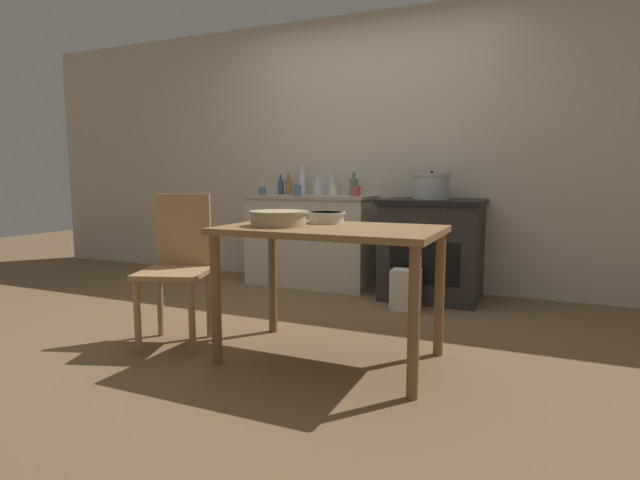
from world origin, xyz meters
TOP-DOWN VIEW (x-y plane):
  - ground_plane at (0.00, 0.00)m, footprint 14.00×14.00m
  - wall_back at (0.00, 1.58)m, footprint 8.00×0.07m
  - counter_cabinet at (-0.49, 1.30)m, footprint 1.22×0.53m
  - stove at (0.69, 1.23)m, footprint 0.83×0.67m
  - work_table at (0.46, -0.47)m, footprint 1.20×0.73m
  - chair at (-0.54, -0.56)m, footprint 0.51×0.51m
  - flour_sack at (0.58, 0.76)m, footprint 0.22×0.16m
  - stock_pot at (0.66, 1.24)m, footprint 0.32×0.32m
  - mixing_bowl_large at (0.17, -0.54)m, footprint 0.33×0.33m
  - mixing_bowl_small at (0.34, -0.27)m, footprint 0.23×0.23m
  - bottle_far_left at (-0.76, 1.36)m, footprint 0.07×0.07m
  - bottle_left at (-0.86, 1.40)m, footprint 0.06×0.06m
  - bottle_mid_left at (-0.44, 1.35)m, footprint 0.08×0.08m
  - bottle_center_left at (-0.33, 1.45)m, footprint 0.07×0.07m
  - bottle_center at (-0.65, 1.43)m, footprint 0.07×0.07m
  - bottle_center_right at (-0.10, 1.42)m, footprint 0.08×0.08m
  - cup_mid_right at (-0.56, 1.15)m, footprint 0.07×0.07m
  - cup_right at (-0.21, 1.18)m, footprint 0.08×0.08m
  - cup_far_right at (-0.98, 1.23)m, footprint 0.07×0.07m
  - cup_end_right at (0.00, 1.21)m, footprint 0.08×0.08m

SIDE VIEW (x-z plane):
  - ground_plane at x=0.00m, z-range 0.00..0.00m
  - flour_sack at x=0.58m, z-range 0.00..0.32m
  - stove at x=0.69m, z-range 0.00..0.85m
  - counter_cabinet at x=-0.49m, z-range 0.00..0.87m
  - chair at x=-0.54m, z-range 0.03..0.96m
  - work_table at x=0.46m, z-range 0.28..1.04m
  - mixing_bowl_small at x=0.34m, z-range 0.77..0.83m
  - mixing_bowl_large at x=0.17m, z-range 0.77..0.85m
  - cup_far_right at x=-0.98m, z-range 0.87..0.94m
  - cup_end_right at x=0.00m, z-range 0.87..0.95m
  - cup_right at x=-0.21m, z-range 0.87..0.96m
  - cup_mid_right at x=-0.56m, z-range 0.87..0.96m
  - bottle_mid_left at x=-0.44m, z-range 0.85..1.02m
  - bottle_left at x=-0.86m, z-range 0.84..1.04m
  - bottle_center_left at x=-0.33m, z-range 0.84..1.05m
  - bottle_far_left at x=-0.76m, z-range 0.84..1.06m
  - bottle_center_right at x=-0.10m, z-range 0.84..1.06m
  - stock_pot at x=0.66m, z-range 0.84..1.08m
  - bottle_center at x=-0.65m, z-range 0.83..1.13m
  - wall_back at x=0.00m, z-range 0.00..2.55m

